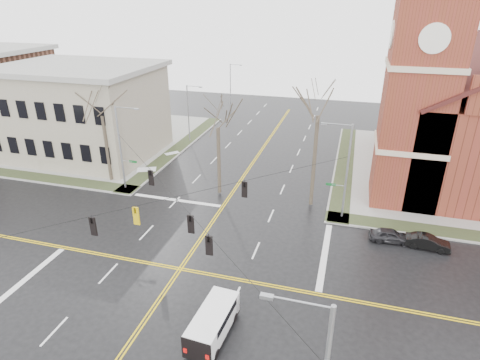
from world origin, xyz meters
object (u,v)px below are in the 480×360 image
(streetlight_north_a, at_px, (189,111))
(cargo_van, at_px, (214,320))
(streetlight_north_b, at_px, (231,84))
(tree_ne, at_px, (318,109))
(tree_nw_near, at_px, (218,123))
(tree_nw_far, at_px, (102,111))
(signal_pole_nw, at_px, (122,146))
(parked_car_b, at_px, (428,242))
(signal_pole_ne, at_px, (345,169))
(parked_car_a, at_px, (390,235))

(streetlight_north_a, xyz_separation_m, cargo_van, (15.32, -33.37, -3.41))
(streetlight_north_b, relative_size, tree_ne, 0.59)
(streetlight_north_a, distance_m, tree_nw_near, 17.85)
(tree_nw_far, bearing_deg, signal_pole_nw, -26.68)
(parked_car_b, distance_m, tree_nw_near, 21.63)
(signal_pole_ne, height_order, signal_pole_nw, same)
(parked_car_a, xyz_separation_m, tree_nw_far, (-29.77, 4.46, 7.47))
(streetlight_north_a, height_order, streetlight_north_b, same)
(parked_car_a, bearing_deg, signal_pole_ne, 50.07)
(parked_car_b, bearing_deg, parked_car_a, 90.96)
(signal_pole_nw, bearing_deg, parked_car_a, -6.45)
(signal_pole_ne, distance_m, parked_car_b, 9.07)
(streetlight_north_b, relative_size, parked_car_b, 2.27)
(streetlight_north_a, xyz_separation_m, streetlight_north_b, (0.00, 20.00, 0.00))
(streetlight_north_b, bearing_deg, signal_pole_ne, -58.95)
(cargo_van, relative_size, parked_car_b, 1.37)
(signal_pole_ne, relative_size, tree_nw_near, 0.85)
(tree_nw_far, bearing_deg, tree_ne, 0.63)
(tree_nw_near, relative_size, tree_ne, 0.78)
(signal_pole_ne, xyz_separation_m, streetlight_north_a, (-21.97, 16.50, -0.48))
(tree_nw_far, height_order, tree_nw_near, tree_nw_far)
(signal_pole_ne, relative_size, cargo_van, 1.87)
(signal_pole_nw, bearing_deg, streetlight_north_b, 88.95)
(streetlight_north_a, height_order, tree_nw_near, tree_nw_near)
(signal_pole_ne, height_order, tree_nw_far, tree_nw_far)
(parked_car_a, xyz_separation_m, tree_nw_near, (-16.90, 4.73, 7.12))
(signal_pole_ne, bearing_deg, parked_car_b, -24.18)
(streetlight_north_b, distance_m, parked_car_a, 47.65)
(streetlight_north_b, xyz_separation_m, cargo_van, (15.32, -53.37, -3.41))
(signal_pole_ne, bearing_deg, streetlight_north_a, 143.10)
(parked_car_a, relative_size, parked_car_b, 0.98)
(signal_pole_nw, height_order, tree_nw_far, tree_nw_far)
(signal_pole_nw, height_order, parked_car_a, signal_pole_nw)
(streetlight_north_b, height_order, tree_nw_near, tree_nw_near)
(signal_pole_ne, distance_m, parked_car_a, 6.86)
(signal_pole_nw, xyz_separation_m, parked_car_a, (26.97, -3.05, -4.36))
(cargo_van, bearing_deg, streetlight_north_a, 118.51)
(tree_nw_near, bearing_deg, streetlight_north_a, 122.39)
(streetlight_north_a, height_order, tree_nw_far, tree_nw_far)
(streetlight_north_a, relative_size, parked_car_a, 2.31)
(parked_car_a, xyz_separation_m, tree_ne, (-7.27, 4.71, 9.21))
(streetlight_north_b, relative_size, cargo_van, 1.66)
(parked_car_a, relative_size, tree_ne, 0.26)
(parked_car_a, distance_m, tree_nw_near, 18.94)
(streetlight_north_a, bearing_deg, streetlight_north_b, 90.00)
(parked_car_a, relative_size, tree_nw_near, 0.33)
(signal_pole_nw, xyz_separation_m, streetlight_north_b, (0.67, 36.50, -0.48))
(tree_nw_near, bearing_deg, signal_pole_ne, -7.61)
(streetlight_north_b, bearing_deg, cargo_van, -73.98)
(streetlight_north_b, distance_m, tree_nw_far, 35.44)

